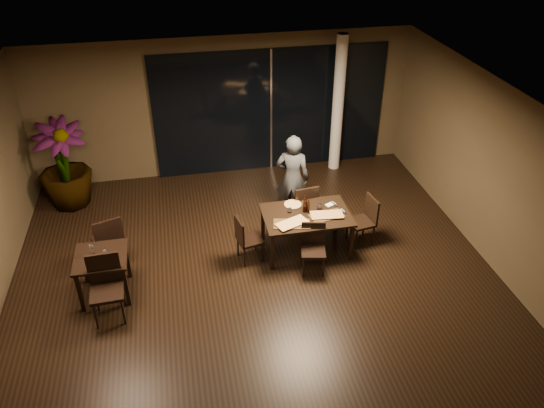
{
  "coord_description": "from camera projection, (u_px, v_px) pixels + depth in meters",
  "views": [
    {
      "loc": [
        -1.07,
        -6.51,
        5.81
      ],
      "look_at": [
        0.39,
        0.77,
        1.05
      ],
      "focal_mm": 35.0,
      "sensor_mm": 36.0,
      "label": 1
    }
  ],
  "objects": [
    {
      "name": "ground",
      "position": [
        258.0,
        285.0,
        8.69
      ],
      "size": [
        8.0,
        8.0,
        0.0
      ],
      "primitive_type": "plane",
      "color": "black",
      "rests_on": "ground"
    },
    {
      "name": "wall_back",
      "position": [
        224.0,
        106.0,
        11.22
      ],
      "size": [
        8.0,
        0.1,
        3.0
      ],
      "primitive_type": "cube",
      "color": "#483B26",
      "rests_on": "ground"
    },
    {
      "name": "wall_right",
      "position": [
        504.0,
        182.0,
        8.55
      ],
      "size": [
        0.1,
        8.0,
        3.0
      ],
      "primitive_type": "cube",
      "color": "#483B26",
      "rests_on": "ground"
    },
    {
      "name": "ceiling",
      "position": [
        255.0,
        114.0,
        7.06
      ],
      "size": [
        8.0,
        8.0,
        0.04
      ],
      "primitive_type": "cube",
      "color": "silver",
      "rests_on": "wall_back"
    },
    {
      "name": "window_panel",
      "position": [
        271.0,
        111.0,
        11.39
      ],
      "size": [
        5.0,
        0.06,
        2.7
      ],
      "primitive_type": "cube",
      "color": "black",
      "rests_on": "ground"
    },
    {
      "name": "column",
      "position": [
        338.0,
        105.0,
        11.29
      ],
      "size": [
        0.24,
        0.24,
        3.0
      ],
      "primitive_type": "cylinder",
      "color": "white",
      "rests_on": "ground"
    },
    {
      "name": "main_table",
      "position": [
        306.0,
        218.0,
        9.15
      ],
      "size": [
        1.5,
        1.0,
        0.75
      ],
      "color": "black",
      "rests_on": "ground"
    },
    {
      "name": "side_table",
      "position": [
        102.0,
        262.0,
        8.2
      ],
      "size": [
        0.8,
        0.8,
        0.75
      ],
      "color": "black",
      "rests_on": "ground"
    },
    {
      "name": "chair_main_far",
      "position": [
        304.0,
        205.0,
        9.73
      ],
      "size": [
        0.51,
        0.51,
        0.97
      ],
      "rotation": [
        0.0,
        0.0,
        3.28
      ],
      "color": "black",
      "rests_on": "ground"
    },
    {
      "name": "chair_main_near",
      "position": [
        313.0,
        245.0,
        8.81
      ],
      "size": [
        0.47,
        0.47,
        0.86
      ],
      "rotation": [
        0.0,
        0.0,
        -0.21
      ],
      "color": "black",
      "rests_on": "ground"
    },
    {
      "name": "chair_main_left",
      "position": [
        245.0,
        237.0,
        8.99
      ],
      "size": [
        0.47,
        0.47,
        0.86
      ],
      "rotation": [
        0.0,
        0.0,
        1.78
      ],
      "color": "black",
      "rests_on": "ground"
    },
    {
      "name": "chair_main_right",
      "position": [
        366.0,
        218.0,
        9.44
      ],
      "size": [
        0.48,
        0.48,
        0.91
      ],
      "rotation": [
        0.0,
        0.0,
        -1.4
      ],
      "color": "black",
      "rests_on": "ground"
    },
    {
      "name": "chair_side_far",
      "position": [
        109.0,
        239.0,
        8.8
      ],
      "size": [
        0.6,
        0.6,
        1.01
      ],
      "rotation": [
        0.0,
        0.0,
        3.48
      ],
      "color": "black",
      "rests_on": "ground"
    },
    {
      "name": "chair_side_near",
      "position": [
        106.0,
        284.0,
        7.85
      ],
      "size": [
        0.5,
        0.5,
        1.04
      ],
      "rotation": [
        0.0,
        0.0,
        0.04
      ],
      "color": "black",
      "rests_on": "ground"
    },
    {
      "name": "diner",
      "position": [
        293.0,
        178.0,
        9.93
      ],
      "size": [
        0.69,
        0.58,
        1.74
      ],
      "primitive_type": "imported",
      "rotation": [
        0.0,
        0.0,
        2.77
      ],
      "color": "#2F3235",
      "rests_on": "ground"
    },
    {
      "name": "potted_plant",
      "position": [
        63.0,
        165.0,
        10.3
      ],
      "size": [
        1.19,
        1.19,
        1.78
      ],
      "primitive_type": "imported",
      "rotation": [
        0.0,
        0.0,
        0.26
      ],
      "color": "#1A4A18",
      "rests_on": "ground"
    },
    {
      "name": "pizza_board_left",
      "position": [
        292.0,
        224.0,
        8.84
      ],
      "size": [
        0.66,
        0.42,
        0.01
      ],
      "primitive_type": "cube",
      "rotation": [
        0.0,
        0.0,
        -0.2
      ],
      "color": "#3F2B14",
      "rests_on": "main_table"
    },
    {
      "name": "pizza_board_right",
      "position": [
        327.0,
        216.0,
        9.05
      ],
      "size": [
        0.63,
        0.4,
        0.01
      ],
      "primitive_type": "cube",
      "rotation": [
        0.0,
        0.0,
        0.19
      ],
      "color": "#412C15",
      "rests_on": "main_table"
    },
    {
      "name": "oblong_pizza_left",
      "position": [
        292.0,
        223.0,
        8.83
      ],
      "size": [
        0.57,
        0.42,
        0.02
      ],
      "primitive_type": null,
      "rotation": [
        0.0,
        0.0,
        0.39
      ],
      "color": "maroon",
      "rests_on": "pizza_board_left"
    },
    {
      "name": "oblong_pizza_right",
      "position": [
        327.0,
        215.0,
        9.04
      ],
      "size": [
        0.55,
        0.3,
        0.02
      ],
      "primitive_type": null,
      "rotation": [
        0.0,
        0.0,
        -0.1
      ],
      "color": "maroon",
      "rests_on": "pizza_board_right"
    },
    {
      "name": "round_pizza",
      "position": [
        293.0,
        205.0,
        9.35
      ],
      "size": [
        0.3,
        0.3,
        0.01
      ],
      "primitive_type": "cylinder",
      "color": "red",
      "rests_on": "main_table"
    },
    {
      "name": "bottle_a",
      "position": [
        305.0,
        203.0,
        9.08
      ],
      "size": [
        0.07,
        0.07,
        0.34
      ],
      "primitive_type": null,
      "color": "black",
      "rests_on": "main_table"
    },
    {
      "name": "bottle_b",
      "position": [
        308.0,
        206.0,
        9.09
      ],
      "size": [
        0.06,
        0.06,
        0.25
      ],
      "primitive_type": null,
      "color": "black",
      "rests_on": "main_table"
    },
    {
      "name": "bottle_c",
      "position": [
        305.0,
        203.0,
        9.13
      ],
      "size": [
        0.06,
        0.06,
        0.28
      ],
      "primitive_type": null,
      "color": "black",
      "rests_on": "main_table"
    },
    {
      "name": "tumbler_left",
      "position": [
        290.0,
        210.0,
        9.13
      ],
      "size": [
        0.07,
        0.07,
        0.08
      ],
      "primitive_type": "cylinder",
      "color": "white",
      "rests_on": "main_table"
    },
    {
      "name": "tumbler_right",
      "position": [
        320.0,
        207.0,
        9.22
      ],
      "size": [
        0.08,
        0.08,
        0.1
      ],
      "primitive_type": "cylinder",
      "color": "white",
      "rests_on": "main_table"
    },
    {
      "name": "napkin_near",
      "position": [
        339.0,
        212.0,
        9.15
      ],
      "size": [
        0.2,
        0.15,
        0.01
      ],
      "primitive_type": "cube",
      "rotation": [
        0.0,
        0.0,
        0.34
      ],
      "color": "silver",
      "rests_on": "main_table"
    },
    {
      "name": "napkin_far",
      "position": [
        330.0,
        204.0,
        9.35
      ],
      "size": [
        0.21,
        0.16,
        0.01
      ],
      "primitive_type": "cube",
      "rotation": [
        0.0,
        0.0,
        0.42
      ],
      "color": "white",
      "rests_on": "main_table"
    },
    {
      "name": "wine_glass_a",
      "position": [
        92.0,
        250.0,
        8.12
      ],
      "size": [
        0.08,
        0.08,
        0.18
      ],
      "primitive_type": null,
      "color": "white",
      "rests_on": "side_table"
    },
    {
      "name": "wine_glass_b",
      "position": [
        105.0,
        255.0,
        8.02
      ],
      "size": [
        0.08,
        0.08,
        0.17
      ],
      "primitive_type": null,
      "color": "white",
      "rests_on": "side_table"
    },
    {
      "name": "side_napkin",
      "position": [
        101.0,
        262.0,
        8.0
      ],
      "size": [
        0.2,
        0.14,
        0.01
      ],
      "primitive_type": "cube",
      "rotation": [
        0.0,
        0.0,
        -0.19
      ],
      "color": "white",
      "rests_on": "side_table"
    }
  ]
}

